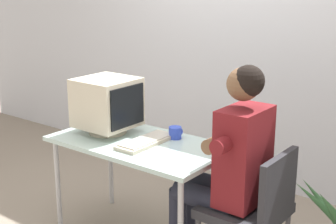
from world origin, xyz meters
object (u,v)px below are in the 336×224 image
object	(u,v)px
desk	(139,150)
person_seated	(228,163)
keyboard	(146,141)
desk_mug	(175,133)
office_chair	(254,206)
crt_monitor	(107,103)

from	to	relation	value
desk	person_seated	size ratio (longest dim) A/B	0.92
keyboard	desk_mug	distance (m)	0.22
keyboard	office_chair	distance (m)	0.84
person_seated	desk_mug	xyz separation A→B (m)	(-0.52, 0.18, 0.05)
desk	person_seated	xyz separation A→B (m)	(0.68, 0.03, 0.06)
desk	desk_mug	distance (m)	0.28
desk	desk_mug	size ratio (longest dim) A/B	12.34
person_seated	desk_mug	distance (m)	0.56
keyboard	person_seated	xyz separation A→B (m)	(0.62, 0.03, -0.02)
keyboard	person_seated	size ratio (longest dim) A/B	0.35
crt_monitor	keyboard	bearing A→B (deg)	-2.50
crt_monitor	person_seated	distance (m)	1.01
person_seated	desk	bearing A→B (deg)	-177.82
crt_monitor	keyboard	size ratio (longest dim) A/B	0.85
person_seated	desk_mug	bearing A→B (deg)	161.33
desk_mug	office_chair	bearing A→B (deg)	-13.95
crt_monitor	person_seated	bearing A→B (deg)	0.61
office_chair	person_seated	bearing A→B (deg)	180.00
office_chair	desk_mug	size ratio (longest dim) A/B	8.56
person_seated	office_chair	bearing A→B (deg)	-0.00
keyboard	desk_mug	world-z (taller)	desk_mug
keyboard	desk_mug	size ratio (longest dim) A/B	4.69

